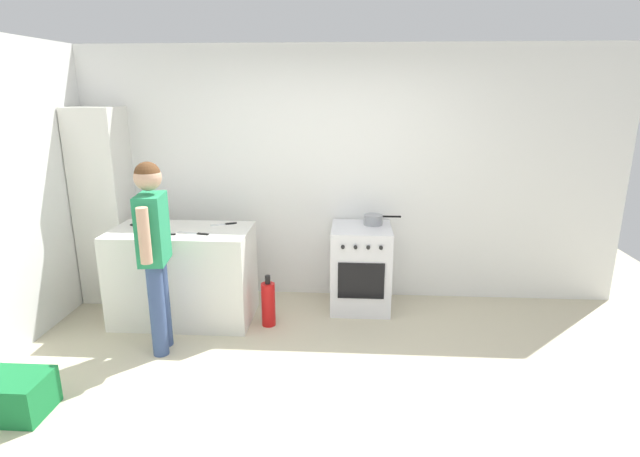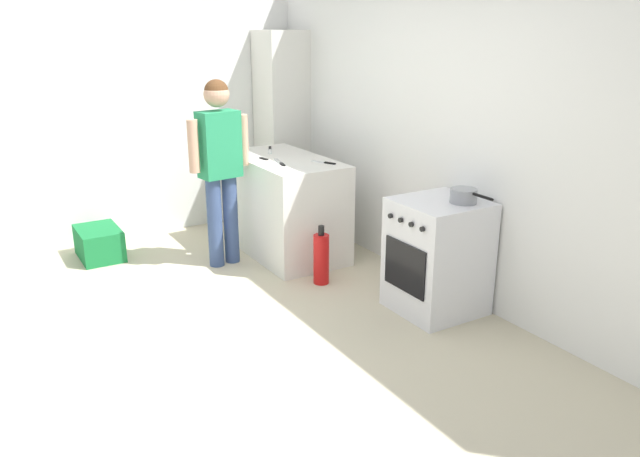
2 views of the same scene
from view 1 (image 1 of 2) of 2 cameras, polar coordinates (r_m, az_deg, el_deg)
ground_plane at (r=3.86m, az=-0.59°, el=-18.48°), size 8.00×8.00×0.00m
back_wall at (r=5.22m, az=0.95°, el=6.10°), size 6.00×0.10×2.60m
counter_unit at (r=4.97m, az=-15.33°, el=-5.12°), size 1.30×0.70×0.90m
oven_left at (r=5.07m, az=4.67°, el=-4.45°), size 0.59×0.62×0.85m
pot at (r=5.03m, az=6.14°, el=1.01°), size 0.37×0.19×0.10m
knife_chef at (r=4.66m, az=-14.16°, el=-0.54°), size 0.31×0.10×0.01m
knife_paring at (r=4.69m, az=-17.23°, el=-0.67°), size 0.21×0.06×0.01m
knife_bread at (r=5.02m, az=-19.63°, el=0.16°), size 0.33×0.18×0.01m
knife_utility at (r=4.92m, az=-10.82°, el=0.50°), size 0.24×0.13×0.01m
person at (r=4.27m, az=-18.47°, el=-1.48°), size 0.24×0.57×1.62m
fire_extinguisher at (r=4.77m, az=-5.93°, el=-8.55°), size 0.13×0.13×0.50m
recycling_crate_lower at (r=4.19m, az=-31.95°, el=-15.89°), size 0.52×0.36×0.28m
larder_cabinet at (r=5.61m, az=-23.39°, el=2.36°), size 0.48×0.44×2.00m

